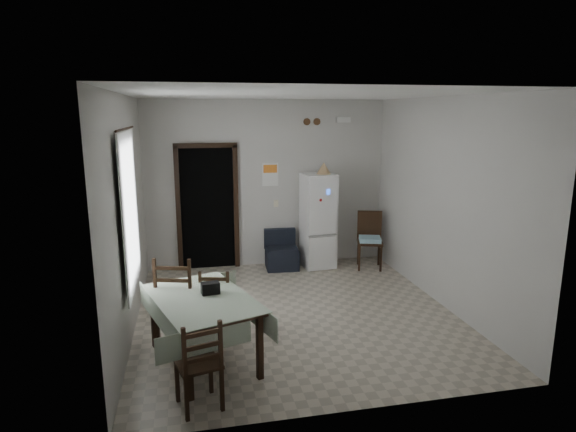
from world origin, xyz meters
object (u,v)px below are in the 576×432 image
(fridge, at_px, (318,221))
(dining_chair_far_right, at_px, (217,302))
(dining_chair_near_head, at_px, (198,362))
(dining_chair_far_left, at_px, (179,298))
(navy_seat, at_px, (282,250))
(dining_table, at_px, (203,330))
(corner_chair, at_px, (370,241))

(fridge, bearing_deg, dining_chair_far_right, -134.16)
(fridge, height_order, dining_chair_near_head, fridge)
(dining_chair_far_left, bearing_deg, dining_chair_far_right, -157.85)
(navy_seat, relative_size, dining_table, 0.47)
(dining_chair_far_right, bearing_deg, dining_chair_near_head, 92.24)
(dining_table, distance_m, dining_chair_near_head, 0.83)
(dining_chair_far_left, height_order, dining_chair_near_head, dining_chair_far_left)
(fridge, xyz_separation_m, dining_chair_far_left, (-2.37, -2.43, -0.28))
(fridge, height_order, corner_chair, fridge)
(navy_seat, xyz_separation_m, dining_table, (-1.46, -2.99, 0.04))
(fridge, distance_m, dining_chair_far_left, 3.41)
(navy_seat, bearing_deg, dining_chair_far_left, -121.77)
(dining_table, distance_m, dining_chair_far_left, 0.64)
(corner_chair, xyz_separation_m, dining_chair_far_left, (-3.22, -2.13, 0.05))
(dining_chair_far_right, bearing_deg, dining_table, 85.37)
(dining_chair_far_left, bearing_deg, fridge, -118.44)
(corner_chair, distance_m, dining_chair_far_right, 3.47)
(dining_chair_far_left, bearing_deg, corner_chair, -130.71)
(dining_chair_far_left, xyz_separation_m, dining_chair_near_head, (0.18, -1.38, -0.10))
(fridge, relative_size, corner_chair, 1.67)
(fridge, bearing_deg, dining_chair_near_head, -125.06)
(navy_seat, relative_size, dining_chair_far_right, 0.77)
(corner_chair, height_order, dining_chair_far_left, dining_chair_far_left)
(dining_table, bearing_deg, dining_chair_near_head, -113.40)
(dining_chair_far_right, bearing_deg, corner_chair, -130.53)
(fridge, height_order, dining_chair_far_left, fridge)
(corner_chair, xyz_separation_m, dining_chair_near_head, (-3.04, -3.52, -0.05))
(navy_seat, distance_m, dining_table, 3.33)
(corner_chair, bearing_deg, fridge, 177.68)
(navy_seat, bearing_deg, dining_table, -112.57)
(navy_seat, height_order, dining_chair_far_right, dining_chair_far_right)
(dining_chair_near_head, bearing_deg, navy_seat, -127.00)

